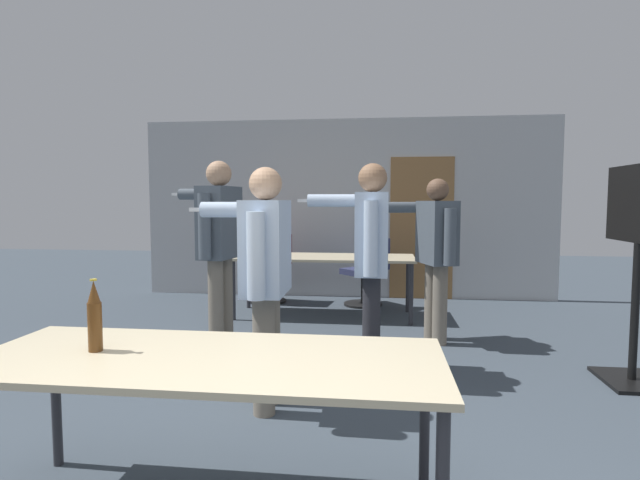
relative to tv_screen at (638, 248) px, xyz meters
The scene contains 11 objects.
back_wall 4.11m from the tv_screen, 126.50° to the left, with size 6.04×0.12×2.61m.
conference_table_near 3.40m from the tv_screen, 143.52° to the right, with size 2.06×0.81×0.74m.
conference_table_far 3.33m from the tv_screen, 143.29° to the left, with size 2.21×0.80×0.74m.
tv_screen is the anchor object (origin of this frame).
person_near_casual 1.73m from the tv_screen, 145.29° to the left, with size 0.89×0.66×1.64m.
person_left_plaid 3.55m from the tv_screen, behind, with size 0.80×0.79×1.80m.
person_far_watching 2.05m from the tv_screen, behind, with size 0.78×0.68×1.72m.
person_right_polo 2.86m from the tv_screen, 163.64° to the right, with size 0.78×0.71×1.65m.
office_chair_near_pushed 3.44m from the tv_screen, 129.22° to the left, with size 0.68×0.68×0.92m.
office_chair_side_rolled 4.44m from the tv_screen, 141.81° to the left, with size 0.58×0.52×0.95m.
beer_bottle 3.81m from the tv_screen, 148.36° to the right, with size 0.06×0.06×0.33m.
Camera 1 is at (0.50, -1.50, 1.42)m, focal length 28.00 mm.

